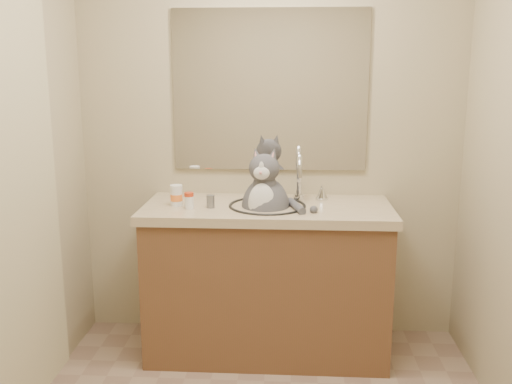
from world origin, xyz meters
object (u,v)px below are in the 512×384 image
cat (266,204)px  grey_canister (211,202)px  pill_bottle_redcap (189,200)px  pill_bottle_orange (176,196)px

cat → grey_canister: size_ratio=7.70×
pill_bottle_redcap → pill_bottle_orange: bearing=142.4°
pill_bottle_redcap → pill_bottle_orange: (-0.08, 0.06, 0.01)m
pill_bottle_redcap → grey_canister: bearing=11.9°
grey_canister → pill_bottle_redcap: bearing=-168.1°
pill_bottle_redcap → pill_bottle_orange: 0.10m
cat → pill_bottle_redcap: bearing=-160.2°
pill_bottle_orange → grey_canister: 0.19m
pill_bottle_redcap → pill_bottle_orange: pill_bottle_orange is taller
pill_bottle_redcap → pill_bottle_orange: size_ratio=0.77×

